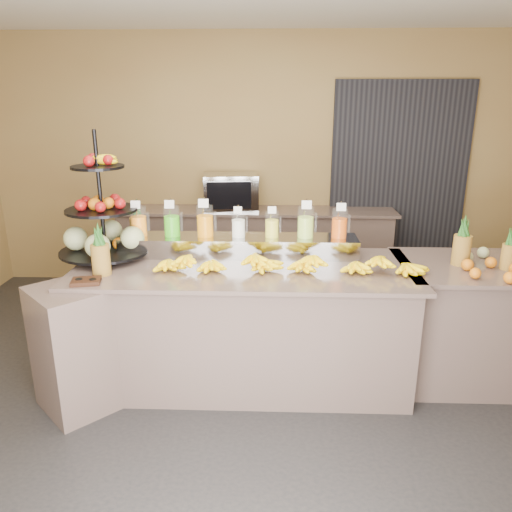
# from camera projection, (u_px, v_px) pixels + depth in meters

# --- Properties ---
(ground) EXTENTS (6.00, 6.00, 0.00)m
(ground) POSITION_uv_depth(u_px,v_px,m) (243.00, 399.00, 3.67)
(ground) COLOR black
(ground) RESTS_ON ground
(room_envelope) EXTENTS (6.04, 5.02, 2.82)m
(room_envelope) POSITION_uv_depth(u_px,v_px,m) (272.00, 130.00, 3.84)
(room_envelope) COLOR olive
(room_envelope) RESTS_ON ground
(buffet_counter) EXTENTS (2.75, 1.25, 0.93)m
(buffet_counter) POSITION_uv_depth(u_px,v_px,m) (230.00, 326.00, 3.78)
(buffet_counter) COLOR gray
(buffet_counter) RESTS_ON ground
(right_counter) EXTENTS (1.08, 0.88, 0.93)m
(right_counter) POSITION_uv_depth(u_px,v_px,m) (465.00, 321.00, 3.85)
(right_counter) COLOR gray
(right_counter) RESTS_ON ground
(back_ledge) EXTENTS (3.10, 0.55, 0.93)m
(back_ledge) POSITION_uv_depth(u_px,v_px,m) (255.00, 249.00, 5.67)
(back_ledge) COLOR gray
(back_ledge) RESTS_ON ground
(pitcher_tray) EXTENTS (1.85, 0.30, 0.15)m
(pitcher_tray) POSITION_uv_depth(u_px,v_px,m) (239.00, 246.00, 3.92)
(pitcher_tray) COLOR gray
(pitcher_tray) RESTS_ON buffet_counter
(juice_pitcher_orange_a) EXTENTS (0.12, 0.13, 0.30)m
(juice_pitcher_orange_a) POSITION_uv_depth(u_px,v_px,m) (139.00, 223.00, 3.89)
(juice_pitcher_orange_a) COLOR silver
(juice_pitcher_orange_a) RESTS_ON pitcher_tray
(juice_pitcher_green) EXTENTS (0.13, 0.13, 0.31)m
(juice_pitcher_green) POSITION_uv_depth(u_px,v_px,m) (172.00, 223.00, 3.88)
(juice_pitcher_green) COLOR silver
(juice_pitcher_green) RESTS_ON pitcher_tray
(juice_pitcher_orange_b) EXTENTS (0.13, 0.14, 0.32)m
(juice_pitcher_orange_b) POSITION_uv_depth(u_px,v_px,m) (205.00, 223.00, 3.87)
(juice_pitcher_orange_b) COLOR silver
(juice_pitcher_orange_b) RESTS_ON pitcher_tray
(juice_pitcher_milk) EXTENTS (0.11, 0.11, 0.26)m
(juice_pitcher_milk) POSITION_uv_depth(u_px,v_px,m) (238.00, 226.00, 3.87)
(juice_pitcher_milk) COLOR silver
(juice_pitcher_milk) RESTS_ON pitcher_tray
(juice_pitcher_lemon) EXTENTS (0.11, 0.11, 0.26)m
(juice_pitcher_lemon) POSITION_uv_depth(u_px,v_px,m) (272.00, 226.00, 3.86)
(juice_pitcher_lemon) COLOR silver
(juice_pitcher_lemon) RESTS_ON pitcher_tray
(juice_pitcher_lime) EXTENTS (0.13, 0.13, 0.31)m
(juice_pitcher_lime) POSITION_uv_depth(u_px,v_px,m) (306.00, 224.00, 3.85)
(juice_pitcher_lime) COLOR silver
(juice_pitcher_lime) RESTS_ON pitcher_tray
(juice_pitcher_orange_c) EXTENTS (0.12, 0.13, 0.29)m
(juice_pitcher_orange_c) POSITION_uv_depth(u_px,v_px,m) (339.00, 225.00, 3.84)
(juice_pitcher_orange_c) COLOR silver
(juice_pitcher_orange_c) RESTS_ON pitcher_tray
(banana_heap) EXTENTS (1.92, 0.17, 0.16)m
(banana_heap) POSITION_uv_depth(u_px,v_px,m) (284.00, 261.00, 3.58)
(banana_heap) COLOR yellow
(banana_heap) RESTS_ON buffet_counter
(fruit_stand) EXTENTS (0.74, 0.74, 0.97)m
(fruit_stand) POSITION_uv_depth(u_px,v_px,m) (110.00, 227.00, 3.81)
(fruit_stand) COLOR black
(fruit_stand) RESTS_ON buffet_counter
(condiment_caddy) EXTENTS (0.21, 0.18, 0.03)m
(condiment_caddy) POSITION_uv_depth(u_px,v_px,m) (86.00, 281.00, 3.34)
(condiment_caddy) COLOR black
(condiment_caddy) RESTS_ON buffet_counter
(pineapple_left_a) EXTENTS (0.13, 0.13, 0.38)m
(pineapple_left_a) POSITION_uv_depth(u_px,v_px,m) (101.00, 256.00, 3.47)
(pineapple_left_a) COLOR brown
(pineapple_left_a) RESTS_ON buffet_counter
(pineapple_left_b) EXTENTS (0.13, 0.13, 0.40)m
(pineapple_left_b) POSITION_uv_depth(u_px,v_px,m) (138.00, 229.00, 4.12)
(pineapple_left_b) COLOR brown
(pineapple_left_b) RESTS_ON buffet_counter
(right_fruit_pile) EXTENTS (0.42, 0.41, 0.22)m
(right_fruit_pile) POSITION_uv_depth(u_px,v_px,m) (487.00, 261.00, 3.56)
(right_fruit_pile) COLOR brown
(right_fruit_pile) RESTS_ON right_counter
(oven_warmer) EXTENTS (0.63, 0.47, 0.39)m
(oven_warmer) POSITION_uv_depth(u_px,v_px,m) (231.00, 192.00, 5.48)
(oven_warmer) COLOR gray
(oven_warmer) RESTS_ON back_ledge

